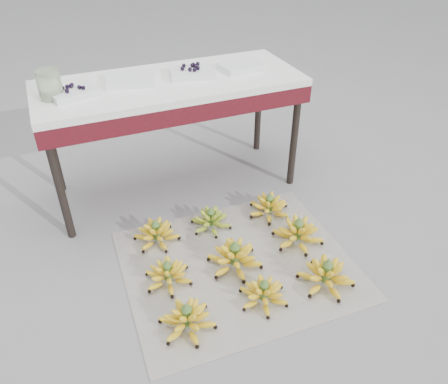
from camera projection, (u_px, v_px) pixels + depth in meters
name	position (u px, v px, depth m)	size (l,w,h in m)	color
ground	(221.00, 266.00, 2.46)	(60.00, 60.00, 0.00)	gray
newspaper_mat	(238.00, 264.00, 2.46)	(1.25, 1.05, 0.01)	white
bunch_front_left	(187.00, 319.00, 2.08)	(0.36, 0.36, 0.17)	yellow
bunch_front_center	(263.00, 293.00, 2.22)	(0.26, 0.26, 0.16)	yellow
bunch_front_right	(326.00, 275.00, 2.31)	(0.31, 0.31, 0.18)	yellow
bunch_mid_left	(168.00, 274.00, 2.32)	(0.29, 0.29, 0.16)	yellow
bunch_mid_center	(235.00, 258.00, 2.41)	(0.37, 0.37, 0.19)	yellow
bunch_mid_right	(298.00, 233.00, 2.59)	(0.35, 0.35, 0.18)	yellow
bunch_back_left	(157.00, 234.00, 2.59)	(0.35, 0.35, 0.17)	yellow
bunch_back_center	(211.00, 220.00, 2.70)	(0.32, 0.32, 0.15)	olive
bunch_back_right	(269.00, 207.00, 2.81)	(0.35, 0.35, 0.16)	yellow
vendor_table	(171.00, 94.00, 2.72)	(1.63, 0.65, 0.78)	black
tray_far_left	(73.00, 93.00, 2.45)	(0.28, 0.23, 0.06)	silver
tray_left	(130.00, 80.00, 2.61)	(0.32, 0.26, 0.04)	silver
tray_right	(192.00, 72.00, 2.71)	(0.30, 0.24, 0.07)	silver
tray_far_right	(240.00, 67.00, 2.81)	(0.27, 0.21, 0.04)	silver
glass_jar	(50.00, 85.00, 2.39)	(0.13, 0.13, 0.16)	beige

